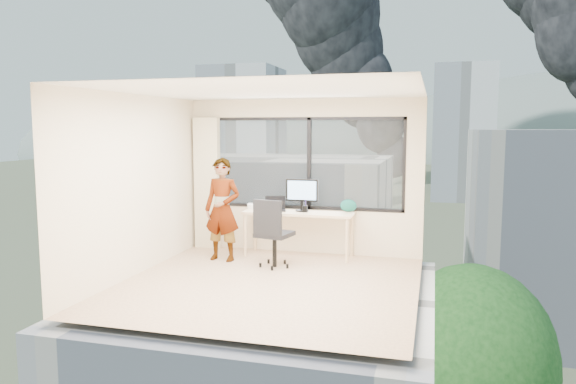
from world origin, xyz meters
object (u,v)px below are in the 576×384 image
(laptop, at_px, (275,204))
(handbag, at_px, (348,206))
(game_console, at_px, (257,206))
(person, at_px, (222,209))
(chair, at_px, (275,232))
(monitor, at_px, (302,195))
(desk, at_px, (298,234))

(laptop, relative_size, handbag, 1.33)
(game_console, bearing_deg, laptop, -45.83)
(person, distance_m, handbag, 2.06)
(chair, bearing_deg, handbag, 55.70)
(game_console, bearing_deg, handbag, -16.17)
(person, bearing_deg, handbag, 26.74)
(chair, relative_size, laptop, 3.03)
(monitor, height_order, laptop, monitor)
(desk, relative_size, laptop, 5.04)
(monitor, relative_size, game_console, 1.79)
(desk, distance_m, person, 1.33)
(chair, xyz_separation_m, game_console, (-0.62, 0.99, 0.25))
(person, bearing_deg, chair, -6.50)
(monitor, bearing_deg, laptop, -168.35)
(game_console, xyz_separation_m, handbag, (1.60, -0.03, 0.07))
(desk, bearing_deg, game_console, 165.05)
(laptop, bearing_deg, game_console, 131.41)
(laptop, bearing_deg, desk, -13.50)
(person, xyz_separation_m, handbag, (1.91, 0.77, 0.03))
(person, height_order, laptop, person)
(monitor, distance_m, handbag, 0.78)
(handbag, bearing_deg, game_console, -168.91)
(desk, bearing_deg, person, -152.07)
(chair, bearing_deg, person, -179.75)
(chair, xyz_separation_m, laptop, (-0.21, 0.74, 0.32))
(chair, distance_m, monitor, 0.98)
(handbag, bearing_deg, person, -145.82)
(chair, height_order, person, person)
(game_console, height_order, handbag, handbag)
(chair, distance_m, handbag, 1.41)
(handbag, bearing_deg, laptop, -157.71)
(monitor, bearing_deg, desk, -129.72)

